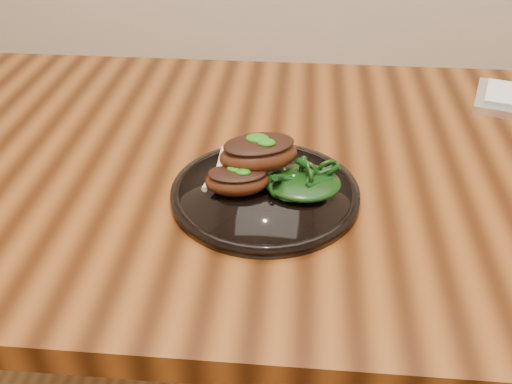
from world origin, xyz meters
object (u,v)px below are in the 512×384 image
Objects in this scene: lamb_chop_front at (237,179)px; greens_heap at (303,178)px; desk at (340,204)px; plate at (265,193)px.

lamb_chop_front and greens_heap have the same top height.
plate is at bearing -136.74° from desk.
desk is at bearing 37.48° from lamb_chop_front.
plate is 2.47× the size of greens_heap.
lamb_chop_front reaches higher than desk.
lamb_chop_front is at bearing -171.15° from greens_heap.
greens_heap is at bearing -121.36° from desk.
lamb_chop_front is 0.09m from greens_heap.
plate is at bearing -174.81° from greens_heap.
lamb_chop_front reaches higher than plate.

